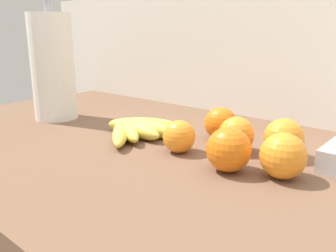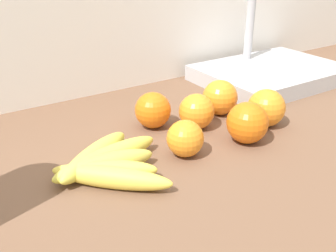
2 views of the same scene
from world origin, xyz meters
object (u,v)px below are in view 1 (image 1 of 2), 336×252
(orange_back_right, at_px, (236,134))
(orange_far_right, at_px, (284,138))
(banana_bunch, at_px, (135,129))
(orange_front, at_px, (179,137))
(orange_center, at_px, (229,150))
(orange_right, at_px, (283,156))
(orange_back_left, at_px, (220,123))
(paper_towel_roll, at_px, (53,67))

(orange_back_right, height_order, orange_far_right, orange_far_right)
(orange_back_right, xyz_separation_m, orange_far_right, (0.09, 0.03, 0.00))
(banana_bunch, height_order, orange_far_right, orange_far_right)
(orange_front, xyz_separation_m, orange_far_right, (0.17, 0.11, 0.01))
(orange_front, bearing_deg, orange_far_right, 33.04)
(orange_center, distance_m, orange_front, 0.13)
(orange_right, height_order, orange_back_left, orange_right)
(orange_back_right, xyz_separation_m, orange_front, (-0.09, -0.08, -0.00))
(paper_towel_roll, bearing_deg, banana_bunch, 3.56)
(orange_far_right, relative_size, paper_towel_roll, 0.24)
(banana_bunch, relative_size, orange_front, 3.28)
(orange_back_right, bearing_deg, orange_back_left, 143.65)
(orange_center, distance_m, orange_far_right, 0.14)
(orange_back_left, height_order, orange_far_right, orange_far_right)
(orange_center, bearing_deg, banana_bunch, 171.78)
(orange_right, distance_m, orange_back_left, 0.23)
(banana_bunch, height_order, orange_front, orange_front)
(orange_back_right, bearing_deg, orange_center, -67.00)
(banana_bunch, distance_m, orange_center, 0.28)
(orange_right, relative_size, orange_back_right, 1.07)
(banana_bunch, height_order, orange_right, orange_right)
(orange_back_right, height_order, paper_towel_roll, paper_towel_roll)
(banana_bunch, bearing_deg, orange_right, -1.03)
(orange_front, relative_size, paper_towel_roll, 0.21)
(paper_towel_roll, bearing_deg, orange_back_left, 16.02)
(orange_back_right, bearing_deg, orange_far_right, 19.36)
(orange_right, relative_size, orange_far_right, 1.01)
(orange_back_left, bearing_deg, orange_far_right, -7.97)
(orange_front, distance_m, paper_towel_roll, 0.47)
(orange_right, height_order, orange_front, orange_right)
(orange_far_right, bearing_deg, orange_center, -108.36)
(orange_right, height_order, orange_back_right, orange_right)
(paper_towel_roll, bearing_deg, orange_far_right, 10.11)
(paper_towel_roll, bearing_deg, orange_back_right, 8.55)
(banana_bunch, xyz_separation_m, orange_center, (0.28, -0.04, 0.02))
(orange_back_right, distance_m, paper_towel_roll, 0.56)
(orange_back_right, height_order, orange_center, orange_center)
(orange_back_left, xyz_separation_m, paper_towel_roll, (-0.47, -0.13, 0.11))
(orange_center, height_order, orange_far_right, orange_center)
(orange_center, bearing_deg, orange_far_right, 71.64)
(orange_far_right, bearing_deg, banana_bunch, -163.91)
(orange_back_left, relative_size, paper_towel_roll, 0.23)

